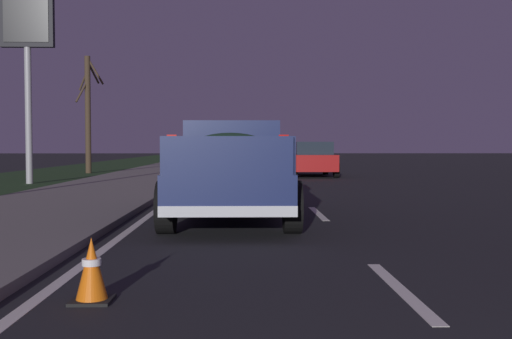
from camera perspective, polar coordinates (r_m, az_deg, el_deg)
ground at (r=28.26m, az=1.92°, el=-0.48°), size 144.00×144.00×0.00m
sidewalk_shoulder at (r=28.53m, az=-9.59°, el=-0.37°), size 108.00×4.00×0.12m
grass_verge at (r=29.68m, az=-19.18°, el=-0.47°), size 108.00×6.00×0.01m
lane_markings at (r=30.28m, az=-3.11°, el=-0.29°), size 108.00×3.54×0.01m
pickup_truck at (r=11.27m, az=-2.35°, el=0.21°), size 5.42×2.28×1.87m
sedan_black at (r=38.32m, az=3.75°, el=1.43°), size 4.41×2.04×1.54m
sedan_red at (r=26.94m, az=5.28°, el=1.04°), size 4.43×2.08×1.54m
gas_price_sign at (r=23.35m, az=-21.02°, el=11.93°), size 0.27×1.90×7.10m
bare_tree_far at (r=30.81m, az=-15.75°, el=5.43°), size 2.04×1.36×5.79m
traffic_cone_near at (r=5.59m, az=-15.43°, el=-9.28°), size 0.36×0.36×0.58m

